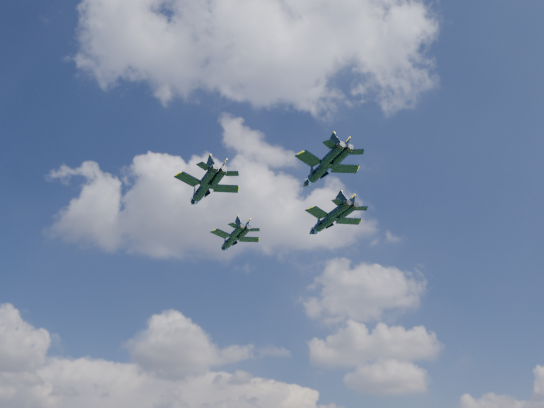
{
  "coord_description": "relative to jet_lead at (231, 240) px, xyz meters",
  "views": [
    {
      "loc": [
        5.87,
        -89.28,
        3.6
      ],
      "look_at": [
        2.29,
        2.83,
        54.79
      ],
      "focal_mm": 35.0,
      "sensor_mm": 36.0,
      "label": 1
    }
  ],
  "objects": [
    {
      "name": "jet_lead",
      "position": [
        0.0,
        0.0,
        0.0
      ],
      "size": [
        11.08,
        14.97,
        3.62
      ],
      "rotation": [
        0.0,
        0.0,
        0.5
      ],
      "color": "black"
    },
    {
      "name": "jet_left",
      "position": [
        -3.17,
        -22.37,
        0.28
      ],
      "size": [
        12.11,
        16.29,
        3.95
      ],
      "rotation": [
        0.0,
        0.0,
        0.51
      ],
      "color": "black"
    },
    {
      "name": "jet_slot",
      "position": [
        19.05,
        -30.12,
        -0.8
      ],
      "size": [
        11.56,
        15.66,
        3.78
      ],
      "rotation": [
        0.0,
        0.0,
        0.48
      ],
      "color": "black"
    },
    {
      "name": "jet_right",
      "position": [
        21.34,
        -7.21,
        0.66
      ],
      "size": [
        12.87,
        17.12,
        4.19
      ],
      "rotation": [
        0.0,
        0.0,
        0.54
      ],
      "color": "black"
    }
  ]
}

